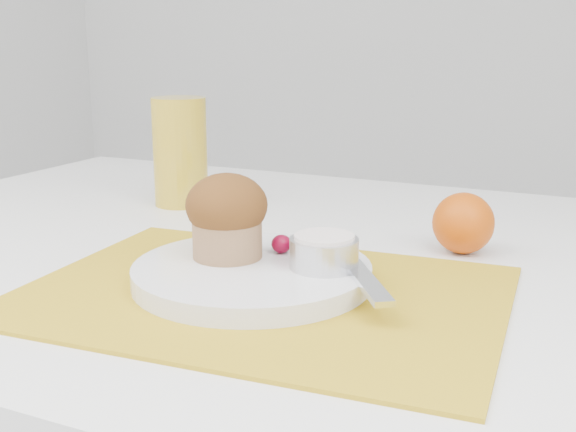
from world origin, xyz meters
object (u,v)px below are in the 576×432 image
at_px(plate, 252,273).
at_px(orange, 463,223).
at_px(juice_glass, 180,152).
at_px(muffin, 227,215).

distance_m(plate, orange, 0.25).
xyz_separation_m(plate, orange, (0.16, 0.19, 0.02)).
distance_m(orange, juice_glass, 0.41).
xyz_separation_m(plate, juice_glass, (-0.25, 0.26, 0.06)).
height_order(plate, juice_glass, juice_glass).
height_order(orange, juice_glass, juice_glass).
relative_size(orange, juice_glass, 0.45).
relative_size(plate, muffin, 2.74).
distance_m(juice_glass, muffin, 0.33).
xyz_separation_m(orange, juice_glass, (-0.40, 0.07, 0.04)).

